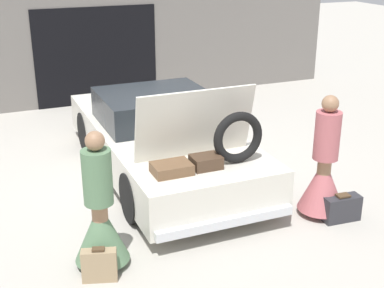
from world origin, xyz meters
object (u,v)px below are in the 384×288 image
Objects in this scene: car at (161,138)px; person_left at (100,220)px; person_right at (324,174)px; suitcase_beside_left_person at (99,265)px; suitcase_beside_right_person at (342,208)px.

car is 2.90× the size of person_left.
suitcase_beside_left_person is at bearing 82.86° from person_right.
person_right reaches higher than suitcase_beside_right_person.
car reaches higher than suitcase_beside_left_person.
person_right is (3.10, 0.06, 0.02)m from person_left.
car is at bearing 57.41° from suitcase_beside_left_person.
suitcase_beside_left_person is at bearing -178.54° from suitcase_beside_right_person.
person_left is at bearing -124.01° from car.
suitcase_beside_left_person is at bearing -19.70° from person_left.
suitcase_beside_right_person is at bearing -56.01° from car.
person_left is at bearing 176.32° from suitcase_beside_right_person.
suitcase_beside_right_person is (1.69, -2.51, -0.40)m from car.
car reaches higher than suitcase_beside_right_person.
person_left is at bearing 77.67° from person_right.
person_left is (-1.55, -2.30, 0.01)m from car.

